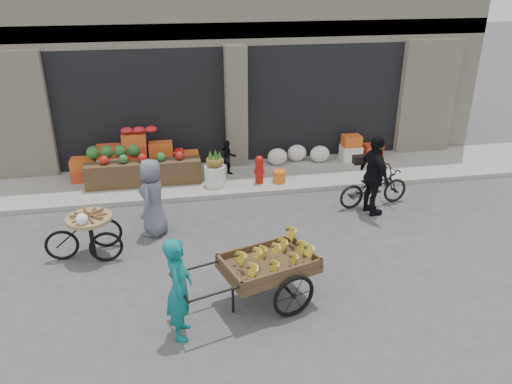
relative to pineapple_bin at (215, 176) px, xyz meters
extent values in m
plane|color=#424244|center=(0.75, -3.60, -0.37)|extent=(80.00, 80.00, 0.00)
cube|color=gray|center=(0.75, 0.50, -0.31)|extent=(18.00, 2.20, 0.12)
cube|color=beige|center=(0.75, 4.60, 3.13)|extent=(14.00, 6.00, 7.00)
cube|color=gray|center=(0.75, 1.75, 3.23)|extent=(14.00, 0.30, 0.40)
cube|color=black|center=(-1.73, 2.40, 1.30)|extent=(4.40, 1.60, 3.10)
cube|color=black|center=(3.23, 2.40, 1.30)|extent=(4.40, 1.60, 3.10)
cube|color=beige|center=(0.75, 1.55, 1.30)|extent=(0.55, 0.80, 3.22)
cube|color=brown|center=(-1.73, 0.35, 0.05)|extent=(2.80, 0.45, 0.60)
sphere|color=#1E5923|center=(-2.42, 0.85, 0.49)|extent=(0.34, 0.34, 0.34)
cylinder|color=silver|center=(0.00, 0.00, 0.00)|extent=(0.52, 0.52, 0.50)
cylinder|color=#A5140F|center=(1.10, -0.05, 0.03)|extent=(0.20, 0.20, 0.56)
sphere|color=#A5140F|center=(1.10, -0.05, 0.35)|extent=(0.22, 0.22, 0.22)
cylinder|color=orange|center=(1.60, -0.10, -0.10)|extent=(0.32, 0.32, 0.30)
ellipsoid|color=silver|center=(2.42, 1.10, -0.03)|extent=(1.70, 0.60, 0.44)
imported|color=black|center=(0.40, 0.60, 0.21)|extent=(0.51, 0.43, 0.93)
cube|color=brown|center=(0.37, -4.70, 0.30)|extent=(1.68, 1.34, 0.13)
torus|color=black|center=(0.68, -5.15, 0.00)|extent=(0.72, 0.28, 0.74)
torus|color=black|center=(0.37, -4.15, 0.00)|extent=(0.72, 0.28, 0.74)
cylinder|color=black|center=(-0.25, -4.89, -0.07)|extent=(0.05, 0.05, 0.61)
imported|color=#0E6E6C|center=(-1.08, -5.26, 0.45)|extent=(0.46, 0.64, 1.64)
cylinder|color=#9E7F51|center=(-2.63, -2.69, 0.43)|extent=(0.91, 0.91, 0.07)
cube|color=black|center=(-2.63, -2.69, 0.03)|extent=(0.09, 0.09, 0.80)
torus|color=black|center=(-2.36, -2.95, -0.06)|extent=(0.62, 0.11, 0.62)
torus|color=black|center=(-2.41, -2.39, -0.06)|extent=(0.62, 0.11, 0.62)
torus|color=black|center=(-3.18, -2.74, -0.06)|extent=(0.62, 0.11, 0.62)
imported|color=slate|center=(-1.47, -2.01, 0.44)|extent=(0.75, 0.92, 1.63)
imported|color=black|center=(3.49, -1.55, 0.08)|extent=(1.78, 0.83, 0.90)
imported|color=black|center=(3.29, -1.95, 0.54)|extent=(0.59, 1.12, 1.82)
camera|label=1|loc=(-1.07, -11.35, 4.69)|focal=35.00mm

